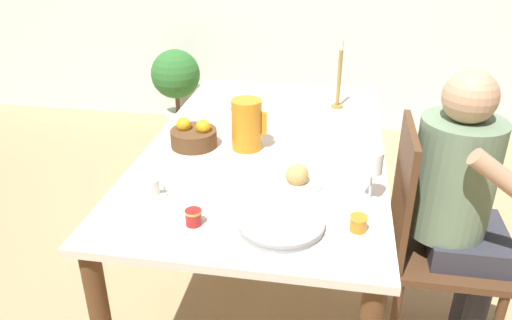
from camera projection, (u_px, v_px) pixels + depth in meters
ground_plane at (265, 282)px, 2.51m from camera, size 20.00×20.00×0.00m
dining_table at (266, 165)px, 2.21m from camera, size 1.00×1.70×0.76m
chair_person_side at (427, 239)px, 1.97m from camera, size 0.42×0.42×0.98m
person_seated at (460, 196)px, 1.88m from camera, size 0.39×0.41×1.20m
red_pitcher at (247, 124)px, 2.08m from camera, size 0.15×0.13×0.22m
wine_glass_water at (373, 165)px, 1.69m from camera, size 0.07×0.07×0.19m
teacup_near_person at (150, 187)px, 1.78m from camera, size 0.12×0.12×0.06m
serving_tray at (281, 224)px, 1.59m from camera, size 0.28×0.28×0.03m
bread_plate at (297, 178)px, 1.84m from camera, size 0.19×0.19×0.09m
jam_jar_amber at (358, 223)px, 1.57m from camera, size 0.06×0.06×0.05m
jam_jar_red at (193, 216)px, 1.60m from camera, size 0.06×0.06×0.05m
fruit_bowl at (194, 136)px, 2.13m from camera, size 0.20×0.20×0.12m
candlestick_tall at (339, 82)px, 2.51m from camera, size 0.06×0.06×0.35m
potted_plant at (176, 81)px, 4.06m from camera, size 0.40×0.40×0.69m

